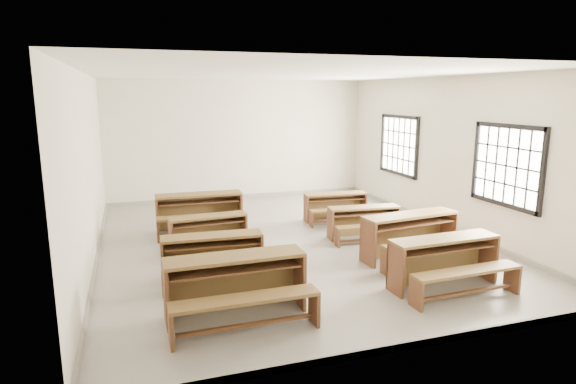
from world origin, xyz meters
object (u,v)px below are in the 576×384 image
object	(u,v)px
desk_set_0	(236,282)
desk_set_4	(446,259)
desk_set_1	(213,254)
desk_set_3	(200,210)
desk_set_5	(412,233)
desk_set_2	(209,230)
desk_set_7	(336,205)
desk_set_6	(364,220)

from	to	relation	value
desk_set_0	desk_set_4	world-z (taller)	desk_set_0
desk_set_1	desk_set_3	bearing A→B (deg)	89.77
desk_set_5	desk_set_2	bearing A→B (deg)	147.18
desk_set_1	desk_set_7	xyz separation A→B (m)	(3.24, 2.63, -0.04)
desk_set_1	desk_set_0	bearing A→B (deg)	-83.37
desk_set_4	desk_set_0	bearing A→B (deg)	177.48
desk_set_3	desk_set_7	size ratio (longest dim) A/B	1.23
desk_set_4	desk_set_5	xyz separation A→B (m)	(0.23, 1.27, 0.02)
desk_set_2	desk_set_7	size ratio (longest dim) A/B	1.00
desk_set_1	desk_set_2	bearing A→B (deg)	86.87
desk_set_3	desk_set_7	bearing A→B (deg)	-0.00
desk_set_3	desk_set_7	world-z (taller)	desk_set_3
desk_set_3	desk_set_5	world-z (taller)	same
desk_set_3	desk_set_0	bearing A→B (deg)	-89.47
desk_set_5	desk_set_0	bearing A→B (deg)	-166.31
desk_set_1	desk_set_7	distance (m)	4.17
desk_set_0	desk_set_6	bearing A→B (deg)	39.07
desk_set_2	desk_set_6	xyz separation A→B (m)	(3.06, -0.26, 0.00)
desk_set_3	desk_set_6	size ratio (longest dim) A/B	1.22
desk_set_2	desk_set_5	world-z (taller)	desk_set_5
desk_set_1	desk_set_4	size ratio (longest dim) A/B	0.93
desk_set_0	desk_set_3	size ratio (longest dim) A/B	1.00
desk_set_1	desk_set_5	xyz separation A→B (m)	(3.45, -0.15, 0.06)
desk_set_0	desk_set_5	bearing A→B (deg)	19.75
desk_set_5	desk_set_1	bearing A→B (deg)	171.01
desk_set_4	desk_set_7	bearing A→B (deg)	87.79
desk_set_1	desk_set_2	world-z (taller)	desk_set_1
desk_set_0	desk_set_6	size ratio (longest dim) A/B	1.22
desk_set_3	desk_set_4	xyz separation A→B (m)	(3.04, -4.16, -0.02)
desk_set_2	desk_set_4	world-z (taller)	desk_set_4
desk_set_2	desk_set_3	distance (m)	1.27
desk_set_3	desk_set_2	bearing A→B (deg)	-88.40
desk_set_2	desk_set_1	bearing A→B (deg)	-101.36
desk_set_1	desk_set_4	bearing A→B (deg)	-20.21
desk_set_6	desk_set_7	bearing A→B (deg)	95.13
desk_set_4	desk_set_2	bearing A→B (deg)	134.55
desk_set_2	desk_set_4	distance (m)	4.20
desk_set_1	desk_set_3	xyz separation A→B (m)	(0.18, 2.74, 0.06)
desk_set_0	desk_set_3	xyz separation A→B (m)	(0.11, 4.13, -0.01)
desk_set_2	desk_set_5	size ratio (longest dim) A/B	0.78
desk_set_5	desk_set_7	xyz separation A→B (m)	(-0.21, 2.78, -0.10)
desk_set_3	desk_set_5	bearing A→B (deg)	-39.47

